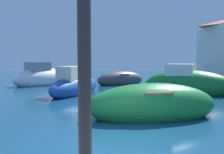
{
  "coord_description": "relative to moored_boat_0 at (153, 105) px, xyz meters",
  "views": [
    {
      "loc": [
        -0.39,
        -5.45,
        2.16
      ],
      "look_at": [
        0.18,
        10.54,
        0.97
      ],
      "focal_mm": 35.98,
      "sensor_mm": 36.0,
      "label": 1
    }
  ],
  "objects": [
    {
      "name": "moored_boat_2",
      "position": [
        3.62,
        6.2,
        0.15
      ],
      "size": [
        5.97,
        4.74,
        2.36
      ],
      "rotation": [
        0.0,
        0.0,
        5.75
      ],
      "color": "#197233",
      "rests_on": "ground"
    },
    {
      "name": "moored_boat_3",
      "position": [
        -7.26,
        11.47,
        0.16
      ],
      "size": [
        5.21,
        5.12,
        2.44
      ],
      "rotation": [
        0.0,
        0.0,
        0.76
      ],
      "color": "white",
      "rests_on": "ground"
    },
    {
      "name": "moored_boat_6",
      "position": [
        -0.34,
        11.65,
        -0.04
      ],
      "size": [
        4.9,
        3.68,
        1.56
      ],
      "rotation": [
        0.0,
        0.0,
        0.48
      ],
      "color": "#3F3F47",
      "rests_on": "ground"
    },
    {
      "name": "moored_boat_0",
      "position": [
        0.0,
        0.0,
        0.0
      ],
      "size": [
        5.15,
        2.49,
        1.69
      ],
      "rotation": [
        0.0,
        0.0,
        3.27
      ],
      "color": "#197233",
      "rests_on": "ground"
    },
    {
      "name": "moored_boat_4",
      "position": [
        -3.7,
        6.26,
        0.06
      ],
      "size": [
        3.61,
        5.67,
        2.12
      ],
      "rotation": [
        0.0,
        0.0,
        1.19
      ],
      "color": "#1E479E",
      "rests_on": "ground"
    },
    {
      "name": "ground",
      "position": [
        -1.44,
        -2.84,
        -0.47
      ],
      "size": [
        80.0,
        80.0,
        0.0
      ],
      "primitive_type": "plane",
      "color": "navy"
    }
  ]
}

